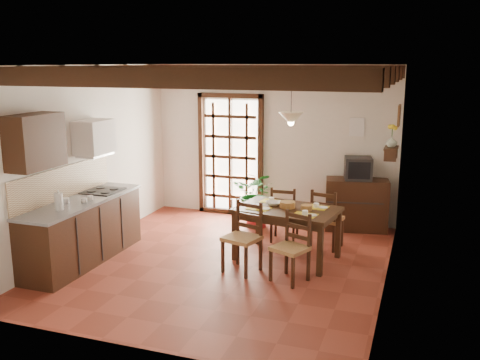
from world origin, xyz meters
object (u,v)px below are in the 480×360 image
at_px(dining_table, 287,215).
at_px(chair_far_left, 284,224).
at_px(chair_near_right, 290,260).
at_px(sideboard, 356,205).
at_px(chair_near_left, 242,250).
at_px(pendant_lamp, 291,117).
at_px(kitchen_counter, 83,230).
at_px(crt_tv, 358,168).
at_px(chair_far_right, 326,229).
at_px(potted_plant, 256,195).

xyz_separation_m(dining_table, chair_far_left, (-0.24, 0.77, -0.39)).
distance_m(chair_near_right, sideboard, 2.60).
height_order(chair_near_left, pendant_lamp, pendant_lamp).
bearing_deg(chair_near_left, chair_near_right, 6.63).
bearing_deg(chair_near_right, pendant_lamp, 128.47).
xyz_separation_m(dining_table, sideboard, (0.78, 1.77, -0.23)).
relative_size(chair_far_left, sideboard, 0.87).
height_order(dining_table, sideboard, sideboard).
distance_m(kitchen_counter, crt_tv, 4.57).
distance_m(kitchen_counter, pendant_lamp, 3.40).
bearing_deg(chair_far_right, chair_far_left, 3.01).
height_order(chair_near_right, potted_plant, potted_plant).
xyz_separation_m(kitchen_counter, sideboard, (3.54, 2.83, -0.03)).
relative_size(sideboard, pendant_lamp, 1.24).
relative_size(chair_near_left, potted_plant, 0.45).
bearing_deg(chair_near_left, pendant_lamp, 74.41).
relative_size(dining_table, pendant_lamp, 1.83).
relative_size(kitchen_counter, sideboard, 2.15).
xyz_separation_m(chair_far_left, potted_plant, (-0.67, 0.58, 0.28)).
bearing_deg(chair_far_left, potted_plant, -44.59).
relative_size(potted_plant, pendant_lamp, 2.53).
xyz_separation_m(dining_table, potted_plant, (-0.90, 1.36, -0.10)).
distance_m(dining_table, pendant_lamp, 1.41).
height_order(dining_table, potted_plant, potted_plant).
bearing_deg(dining_table, chair_near_left, -115.96).
xyz_separation_m(dining_table, chair_near_left, (-0.46, -0.67, -0.37)).
bearing_deg(sideboard, chair_far_left, -145.83).
bearing_deg(potted_plant, kitchen_counter, -127.58).
bearing_deg(pendant_lamp, crt_tv, 64.95).
relative_size(chair_near_left, chair_near_right, 1.06).
height_order(chair_far_right, pendant_lamp, pendant_lamp).
bearing_deg(dining_table, pendant_lamp, 98.72).
bearing_deg(potted_plant, pendant_lamp, -54.34).
xyz_separation_m(chair_far_right, pendant_lamp, (-0.46, -0.57, 1.78)).
bearing_deg(sideboard, pendant_lamp, -125.16).
bearing_deg(potted_plant, chair_far_left, -41.32).
xyz_separation_m(chair_far_left, chair_far_right, (0.70, -0.11, 0.01)).
distance_m(chair_far_left, pendant_lamp, 1.93).
relative_size(dining_table, sideboard, 1.48).
distance_m(chair_near_left, chair_near_right, 0.71).
bearing_deg(chair_near_left, chair_far_left, 96.67).
height_order(dining_table, chair_far_right, chair_far_right).
bearing_deg(chair_far_right, pendant_lamp, 62.59).
bearing_deg(crt_tv, pendant_lamp, -127.17).
bearing_deg(chair_near_left, potted_plant, 117.77).
bearing_deg(dining_table, sideboard, 75.00).
xyz_separation_m(kitchen_counter, dining_table, (2.76, 1.06, 0.20)).
bearing_deg(kitchen_counter, dining_table, 20.92).
xyz_separation_m(kitchen_counter, pendant_lamp, (2.76, 1.16, 1.60)).
relative_size(chair_near_left, chair_far_right, 1.03).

